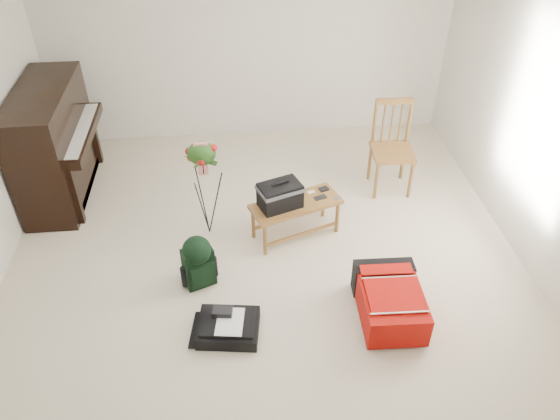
{
  "coord_description": "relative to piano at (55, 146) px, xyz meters",
  "views": [
    {
      "loc": [
        -0.24,
        -3.74,
        3.69
      ],
      "look_at": [
        0.16,
        0.35,
        0.5
      ],
      "focal_mm": 35.0,
      "sensor_mm": 36.0,
      "label": 1
    }
  ],
  "objects": [
    {
      "name": "flower_stand",
      "position": [
        1.64,
        -0.9,
        -0.05
      ],
      "size": [
        0.36,
        0.36,
        1.12
      ],
      "rotation": [
        0.0,
        0.0,
        0.02
      ],
      "color": "black",
      "rests_on": "floor"
    },
    {
      "name": "wall_right",
      "position": [
        4.69,
        -1.6,
        0.65
      ],
      "size": [
        0.04,
        5.5,
        2.5
      ],
      "primitive_type": "cube",
      "color": "silver",
      "rests_on": "floor"
    },
    {
      "name": "black_duffel",
      "position": [
        1.81,
        -2.26,
        -0.52
      ],
      "size": [
        0.56,
        0.48,
        0.21
      ],
      "rotation": [
        0.0,
        0.0,
        -0.14
      ],
      "color": "black",
      "rests_on": "floor"
    },
    {
      "name": "wall_back",
      "position": [
        2.19,
        1.15,
        0.65
      ],
      "size": [
        5.0,
        0.04,
        2.5
      ],
      "primitive_type": "cube",
      "color": "silver",
      "rests_on": "floor"
    },
    {
      "name": "ceiling",
      "position": [
        2.19,
        -1.6,
        1.9
      ],
      "size": [
        5.0,
        5.5,
        0.01
      ],
      "primitive_type": "cube",
      "color": "white",
      "rests_on": "wall_back"
    },
    {
      "name": "dining_chair",
      "position": [
        3.7,
        -0.26,
        -0.09
      ],
      "size": [
        0.47,
        0.47,
        1.04
      ],
      "rotation": [
        0.0,
        0.0,
        -0.05
      ],
      "color": "brown",
      "rests_on": "floor"
    },
    {
      "name": "floor",
      "position": [
        2.19,
        -1.6,
        -0.6
      ],
      "size": [
        5.0,
        5.5,
        0.01
      ],
      "primitive_type": "cube",
      "color": "beige",
      "rests_on": "ground"
    },
    {
      "name": "piano",
      "position": [
        0.0,
        0.0,
        0.0
      ],
      "size": [
        0.71,
        1.5,
        1.25
      ],
      "color": "black",
      "rests_on": "floor"
    },
    {
      "name": "bench",
      "position": [
        2.41,
        -1.01,
        -0.11
      ],
      "size": [
        0.98,
        0.66,
        0.7
      ],
      "rotation": [
        0.0,
        0.0,
        0.35
      ],
      "color": "brown",
      "rests_on": "floor"
    },
    {
      "name": "red_suitcase",
      "position": [
        3.21,
        -2.15,
        -0.42
      ],
      "size": [
        0.54,
        0.78,
        0.33
      ],
      "rotation": [
        0.0,
        0.0,
        -0.03
      ],
      "color": "#BD1008",
      "rests_on": "floor"
    },
    {
      "name": "green_backpack",
      "position": [
        1.56,
        -1.65,
        -0.3
      ],
      "size": [
        0.31,
        0.29,
        0.54
      ],
      "rotation": [
        0.0,
        0.0,
        0.38
      ],
      "color": "black",
      "rests_on": "floor"
    }
  ]
}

